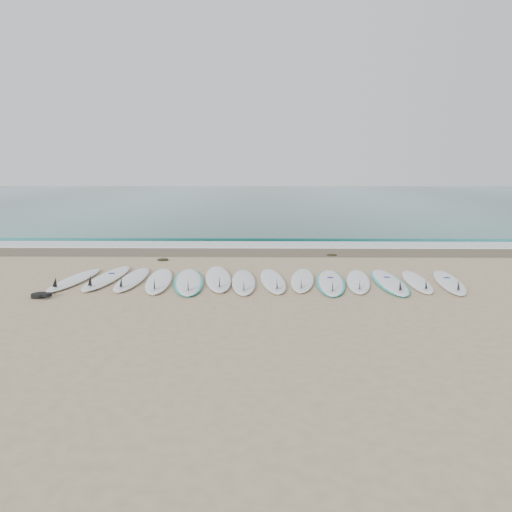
{
  "coord_description": "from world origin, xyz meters",
  "views": [
    {
      "loc": [
        0.08,
        -11.25,
        2.6
      ],
      "look_at": [
        -0.1,
        1.18,
        0.4
      ],
      "focal_mm": 35.0,
      "sensor_mm": 36.0,
      "label": 1
    }
  ],
  "objects_px": {
    "surfboard_7": "(273,281)",
    "leash_coil": "(41,295)",
    "surfboard_13": "(449,282)",
    "surfboard_0": "(74,280)"
  },
  "relations": [
    {
      "from": "surfboard_0",
      "to": "surfboard_13",
      "type": "bearing_deg",
      "value": 4.47
    },
    {
      "from": "surfboard_13",
      "to": "leash_coil",
      "type": "xyz_separation_m",
      "value": [
        -8.74,
        -1.29,
        -0.01
      ]
    },
    {
      "from": "surfboard_13",
      "to": "surfboard_0",
      "type": "bearing_deg",
      "value": -171.67
    },
    {
      "from": "surfboard_0",
      "to": "leash_coil",
      "type": "height_order",
      "value": "surfboard_0"
    },
    {
      "from": "surfboard_7",
      "to": "leash_coil",
      "type": "bearing_deg",
      "value": -168.21
    },
    {
      "from": "surfboard_0",
      "to": "surfboard_7",
      "type": "xyz_separation_m",
      "value": [
        4.6,
        -0.04,
        0.0
      ]
    },
    {
      "from": "surfboard_13",
      "to": "leash_coil",
      "type": "bearing_deg",
      "value": -162.45
    },
    {
      "from": "leash_coil",
      "to": "surfboard_13",
      "type": "bearing_deg",
      "value": 8.38
    },
    {
      "from": "surfboard_7",
      "to": "leash_coil",
      "type": "height_order",
      "value": "surfboard_7"
    },
    {
      "from": "surfboard_0",
      "to": "surfboard_7",
      "type": "bearing_deg",
      "value": 4.84
    }
  ]
}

